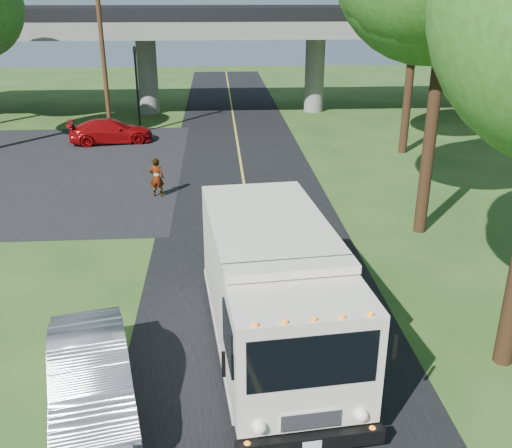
{
  "coord_description": "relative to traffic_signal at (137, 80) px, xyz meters",
  "views": [
    {
      "loc": [
        -1.18,
        -9.97,
        8.2
      ],
      "look_at": [
        -0.06,
        6.18,
        1.6
      ],
      "focal_mm": 40.0,
      "sensor_mm": 36.0,
      "label": 1
    }
  ],
  "objects": [
    {
      "name": "silver_sedan",
      "position": [
        2.07,
        -26.0,
        -2.44
      ],
      "size": [
        2.65,
        4.85,
        1.52
      ],
      "primitive_type": "imported",
      "rotation": [
        0.0,
        0.0,
        0.24
      ],
      "color": "#989AA0",
      "rests_on": "ground"
    },
    {
      "name": "lane_line",
      "position": [
        6.0,
        -16.0,
        -3.17
      ],
      "size": [
        0.12,
        90.0,
        0.01
      ],
      "primitive_type": "cube",
      "color": "gold",
      "rests_on": "road"
    },
    {
      "name": "overpass",
      "position": [
        6.0,
        6.0,
        1.36
      ],
      "size": [
        54.0,
        10.0,
        7.3
      ],
      "color": "slate",
      "rests_on": "ground"
    },
    {
      "name": "ground",
      "position": [
        6.0,
        -26.0,
        -3.2
      ],
      "size": [
        120.0,
        120.0,
        0.0
      ],
      "primitive_type": "plane",
      "color": "#284B1A",
      "rests_on": "ground"
    },
    {
      "name": "utility_pole",
      "position": [
        -1.5,
        -2.0,
        1.4
      ],
      "size": [
        1.6,
        0.26,
        9.0
      ],
      "color": "#472D19",
      "rests_on": "ground"
    },
    {
      "name": "red_sedan",
      "position": [
        -1.35,
        -2.7,
        -2.51
      ],
      "size": [
        5.02,
        2.68,
        1.38
      ],
      "primitive_type": "imported",
      "rotation": [
        0.0,
        0.0,
        1.73
      ],
      "color": "#97090B",
      "rests_on": "ground"
    },
    {
      "name": "road",
      "position": [
        6.0,
        -16.0,
        -3.19
      ],
      "size": [
        7.0,
        90.0,
        0.02
      ],
      "primitive_type": "cube",
      "color": "black",
      "rests_on": "ground"
    },
    {
      "name": "step_van",
      "position": [
        6.05,
        -24.11,
        -1.47
      ],
      "size": [
        3.51,
        7.82,
        3.18
      ],
      "rotation": [
        0.0,
        0.0,
        0.1
      ],
      "color": "silver",
      "rests_on": "ground"
    },
    {
      "name": "traffic_signal",
      "position": [
        0.0,
        0.0,
        0.0
      ],
      "size": [
        0.18,
        0.22,
        5.2
      ],
      "color": "black",
      "rests_on": "ground"
    },
    {
      "name": "parking_lot",
      "position": [
        -5.0,
        -8.0,
        -3.19
      ],
      "size": [
        16.0,
        18.0,
        0.01
      ],
      "primitive_type": "cube",
      "color": "black",
      "rests_on": "ground"
    },
    {
      "name": "pedestrian",
      "position": [
        2.2,
        -12.44,
        -2.35
      ],
      "size": [
        0.68,
        0.51,
        1.71
      ],
      "primitive_type": "imported",
      "rotation": [
        0.0,
        0.0,
        2.97
      ],
      "color": "gray",
      "rests_on": "ground"
    }
  ]
}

